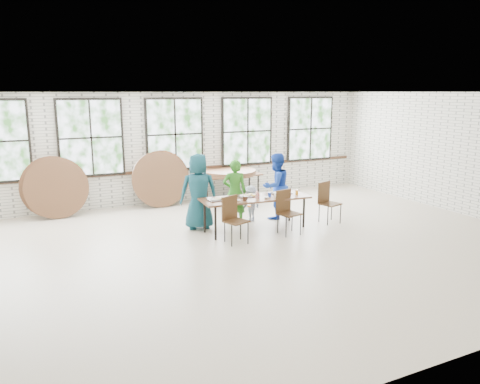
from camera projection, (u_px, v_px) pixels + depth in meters
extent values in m
plane|color=beige|center=(249.00, 248.00, 9.17)|extent=(12.00, 12.00, 0.00)
plane|color=white|center=(250.00, 92.00, 8.54)|extent=(12.00, 12.00, 0.00)
plane|color=silver|center=(175.00, 148.00, 12.81)|extent=(12.00, 0.00, 12.00)
plane|color=silver|center=(445.00, 238.00, 4.90)|extent=(12.00, 0.00, 12.00)
plane|color=silver|center=(467.00, 155.00, 11.43)|extent=(0.00, 9.00, 9.00)
cube|color=#422819|center=(175.00, 170.00, 12.91)|extent=(11.80, 0.05, 0.08)
cube|color=black|center=(91.00, 138.00, 11.74)|extent=(1.62, 0.05, 1.97)
cube|color=white|center=(91.00, 138.00, 11.71)|extent=(1.50, 0.01, 1.85)
cube|color=black|center=(175.00, 134.00, 12.68)|extent=(1.62, 0.05, 1.97)
cube|color=white|center=(175.00, 134.00, 12.65)|extent=(1.50, 0.01, 1.85)
cube|color=black|center=(247.00, 131.00, 13.62)|extent=(1.62, 0.05, 1.97)
cube|color=white|center=(248.00, 131.00, 13.59)|extent=(1.50, 0.01, 1.85)
cube|color=black|center=(310.00, 129.00, 14.57)|extent=(1.62, 0.05, 1.97)
cube|color=white|center=(311.00, 129.00, 14.54)|extent=(1.50, 0.01, 1.85)
cube|color=brown|center=(255.00, 198.00, 10.25)|extent=(2.45, 0.97, 0.04)
cylinder|color=black|center=(216.00, 224.00, 9.60)|extent=(0.05, 0.05, 0.70)
cylinder|color=black|center=(205.00, 217.00, 10.12)|extent=(0.05, 0.05, 0.70)
cylinder|color=black|center=(304.00, 212.00, 10.52)|extent=(0.05, 0.05, 0.70)
cylinder|color=black|center=(290.00, 206.00, 11.05)|extent=(0.05, 0.05, 0.70)
cube|color=#482E18|center=(236.00, 222.00, 9.39)|extent=(0.53, 0.52, 0.03)
cube|color=#482E18|center=(230.00, 208.00, 9.47)|extent=(0.41, 0.17, 0.50)
cylinder|color=black|center=(232.00, 236.00, 9.22)|extent=(0.02, 0.02, 0.44)
cylinder|color=black|center=(225.00, 231.00, 9.52)|extent=(0.02, 0.02, 0.44)
cylinder|color=black|center=(248.00, 234.00, 9.37)|extent=(0.02, 0.02, 0.44)
cylinder|color=black|center=(241.00, 229.00, 9.67)|extent=(0.02, 0.02, 0.44)
cube|color=#482E18|center=(289.00, 214.00, 9.98)|extent=(0.50, 0.48, 0.03)
cube|color=#482E18|center=(283.00, 201.00, 10.07)|extent=(0.42, 0.12, 0.50)
cylinder|color=black|center=(286.00, 227.00, 9.80)|extent=(0.02, 0.02, 0.44)
cylinder|color=black|center=(278.00, 223.00, 10.10)|extent=(0.02, 0.02, 0.44)
cylinder|color=black|center=(301.00, 225.00, 9.96)|extent=(0.02, 0.02, 0.44)
cylinder|color=black|center=(292.00, 221.00, 10.25)|extent=(0.02, 0.02, 0.44)
cube|color=#482E18|center=(330.00, 204.00, 10.87)|extent=(0.52, 0.50, 0.03)
cube|color=#482E18|center=(324.00, 192.00, 10.95)|extent=(0.41, 0.15, 0.50)
cylinder|color=black|center=(328.00, 216.00, 10.69)|extent=(0.02, 0.02, 0.44)
cylinder|color=black|center=(319.00, 213.00, 10.99)|extent=(0.02, 0.02, 0.44)
cylinder|color=black|center=(340.00, 214.00, 10.84)|extent=(0.02, 0.02, 0.44)
cylinder|color=black|center=(332.00, 211.00, 11.14)|extent=(0.02, 0.02, 0.44)
imported|color=#175559|center=(199.00, 191.00, 10.33)|extent=(0.94, 0.73, 1.69)
imported|color=#2D741F|center=(235.00, 192.00, 10.73)|extent=(0.64, 0.54, 1.50)
imported|color=#111A37|center=(250.00, 204.00, 10.97)|extent=(0.63, 0.48, 0.86)
imported|color=#1941B5|center=(276.00, 186.00, 11.19)|extent=(0.89, 0.77, 1.58)
cube|color=brown|center=(229.00, 175.00, 13.06)|extent=(1.83, 0.82, 0.04)
cylinder|color=black|center=(207.00, 193.00, 12.56)|extent=(0.04, 0.04, 0.70)
cylinder|color=black|center=(200.00, 189.00, 13.04)|extent=(0.04, 0.04, 0.70)
cylinder|color=black|center=(258.00, 188.00, 13.23)|extent=(0.04, 0.04, 0.70)
cylinder|color=black|center=(249.00, 184.00, 13.71)|extent=(0.04, 0.04, 0.70)
cube|color=black|center=(218.00, 200.00, 9.98)|extent=(0.44, 0.33, 0.02)
cube|color=black|center=(247.00, 196.00, 10.33)|extent=(0.44, 0.33, 0.02)
cube|color=black|center=(280.00, 193.00, 10.62)|extent=(0.44, 0.33, 0.02)
cylinder|color=black|center=(245.00, 198.00, 9.92)|extent=(0.09, 0.09, 0.09)
cube|color=red|center=(258.00, 196.00, 10.12)|extent=(0.06, 0.06, 0.11)
cylinder|color=#1736AF|center=(269.00, 195.00, 10.26)|extent=(0.07, 0.07, 0.10)
cylinder|color=orange|center=(297.00, 192.00, 10.49)|extent=(0.07, 0.07, 0.11)
cylinder|color=white|center=(278.00, 195.00, 10.23)|extent=(0.17, 0.17, 0.10)
ellipsoid|color=white|center=(238.00, 200.00, 9.85)|extent=(0.11, 0.11, 0.05)
ellipsoid|color=white|center=(266.00, 197.00, 10.11)|extent=(0.11, 0.11, 0.05)
ellipsoid|color=white|center=(279.00, 194.00, 10.46)|extent=(0.11, 0.11, 0.05)
cylinder|color=brown|center=(229.00, 174.00, 13.05)|extent=(1.50, 1.50, 0.04)
cylinder|color=brown|center=(229.00, 172.00, 13.04)|extent=(1.50, 1.50, 0.04)
cylinder|color=brown|center=(229.00, 171.00, 13.03)|extent=(1.50, 1.50, 0.04)
cylinder|color=brown|center=(53.00, 188.00, 11.31)|extent=(1.50, 0.21, 1.50)
cylinder|color=brown|center=(57.00, 188.00, 11.26)|extent=(1.50, 0.37, 1.47)
cylinder|color=brown|center=(162.00, 179.00, 12.48)|extent=(1.50, 0.34, 1.48)
cylinder|color=brown|center=(160.00, 179.00, 12.36)|extent=(1.50, 0.37, 1.47)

